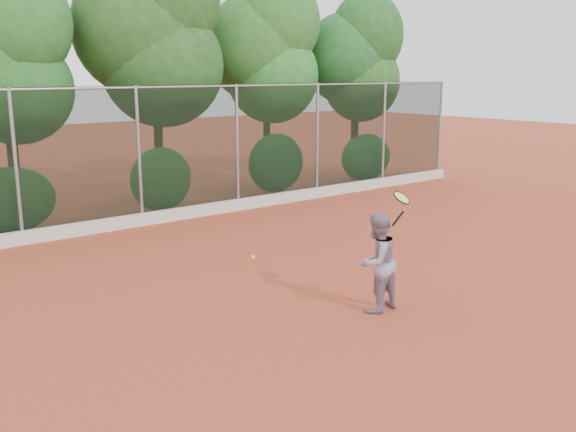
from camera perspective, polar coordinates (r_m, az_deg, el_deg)
ground at (r=11.36m, az=3.19°, el=-7.03°), size 80.00×80.00×0.00m
concrete_curb at (r=16.80m, az=-12.55°, el=-0.26°), size 24.00×0.20×0.30m
tennis_player at (r=10.49m, az=7.89°, el=-4.10°), size 0.84×0.68×1.64m
chainlink_fence at (r=16.68m, az=-13.11°, el=5.58°), size 24.09×0.09×3.50m
foliage_backdrop at (r=18.16m, az=-17.95°, el=13.91°), size 23.70×3.63×7.55m
tennis_racket at (r=10.39m, az=10.03°, el=1.39°), size 0.38×0.35×0.59m
tennis_ball_in_flight at (r=9.10m, az=-3.13°, el=-3.68°), size 0.06×0.06×0.06m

